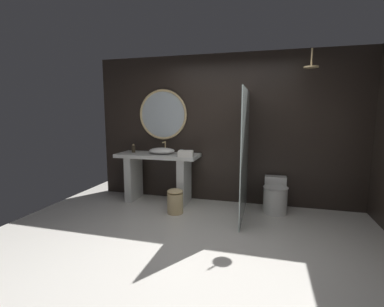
{
  "coord_description": "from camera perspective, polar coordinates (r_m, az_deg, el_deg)",
  "views": [
    {
      "loc": [
        0.71,
        -2.98,
        1.59
      ],
      "look_at": [
        -0.31,
        0.74,
        1.02
      ],
      "focal_mm": 25.78,
      "sensor_mm": 36.0,
      "label": 1
    }
  ],
  "objects": [
    {
      "name": "soap_dispenser",
      "position": [
        5.17,
        -12.01,
        0.98
      ],
      "size": [
        0.07,
        0.07,
        0.15
      ],
      "color": "#3D3323",
      "rests_on": "vanity_counter"
    },
    {
      "name": "vessel_sink",
      "position": [
        4.94,
        -6.27,
        0.59
      ],
      "size": [
        0.47,
        0.38,
        0.2
      ],
      "color": "white",
      "rests_on": "vanity_counter"
    },
    {
      "name": "vanity_counter",
      "position": [
        5.0,
        -7.0,
        -3.68
      ],
      "size": [
        1.47,
        0.57,
        0.87
      ],
      "color": "silver",
      "rests_on": "ground_plane"
    },
    {
      "name": "waste_bin",
      "position": [
        4.47,
        -3.51,
        -9.76
      ],
      "size": [
        0.26,
        0.26,
        0.4
      ],
      "color": "#D6B77F",
      "rests_on": "ground_plane"
    },
    {
      "name": "rain_shower_head",
      "position": [
        4.45,
        23.44,
        16.34
      ],
      "size": [
        0.21,
        0.21,
        0.27
      ],
      "color": "#D6B77F"
    },
    {
      "name": "ground_plane",
      "position": [
        3.45,
        1.78,
        -19.09
      ],
      "size": [
        5.76,
        5.76,
        0.0
      ],
      "primitive_type": "plane",
      "color": "silver"
    },
    {
      "name": "folded_hand_towel",
      "position": [
        4.57,
        -1.32,
        -0.03
      ],
      "size": [
        0.28,
        0.24,
        0.1
      ],
      "primitive_type": "cube",
      "rotation": [
        0.0,
        0.0,
        0.18
      ],
      "color": "silver",
      "rests_on": "vanity_counter"
    },
    {
      "name": "shower_glass_panel",
      "position": [
        4.24,
        10.84,
        -0.18
      ],
      "size": [
        0.02,
        1.28,
        1.94
      ],
      "primitive_type": "cube",
      "color": "silver",
      "rests_on": "ground_plane"
    },
    {
      "name": "tumbler_cup",
      "position": [
        4.79,
        -2.1,
        0.29
      ],
      "size": [
        0.06,
        0.06,
        0.09
      ],
      "primitive_type": "cylinder",
      "color": "silver",
      "rests_on": "vanity_counter"
    },
    {
      "name": "back_wall_panel",
      "position": [
        4.94,
        7.06,
        4.94
      ],
      "size": [
        4.8,
        0.1,
        2.6
      ],
      "primitive_type": "cube",
      "color": "black",
      "rests_on": "ground_plane"
    },
    {
      "name": "round_wall_mirror",
      "position": [
        5.14,
        -6.06,
        8.01
      ],
      "size": [
        0.92,
        0.04,
        0.92
      ],
      "color": "#D6B77F"
    },
    {
      "name": "toilet",
      "position": [
        4.71,
        16.84,
        -8.42
      ],
      "size": [
        0.39,
        0.58,
        0.54
      ],
      "color": "white",
      "rests_on": "ground_plane"
    }
  ]
}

